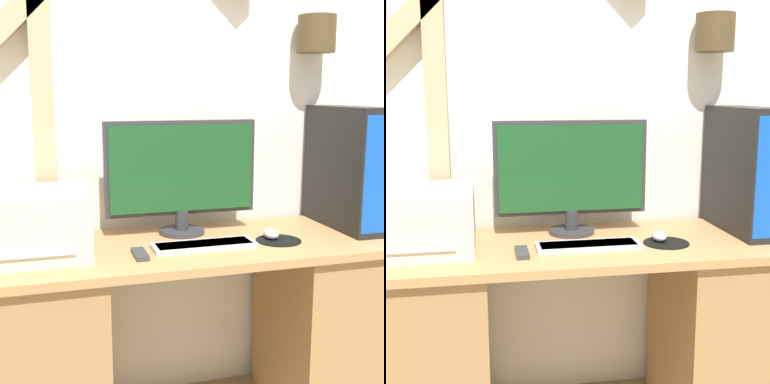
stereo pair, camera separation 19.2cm
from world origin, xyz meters
The scene contains 9 objects.
wall_back centered at (-0.01, 0.62, 1.36)m, with size 6.40×0.21×2.70m.
desk centered at (0.00, 0.28, 0.39)m, with size 1.63×0.57×0.75m.
monitor centered at (-0.01, 0.43, 0.99)m, with size 0.59×0.18×0.44m.
keyboard centered at (0.01, 0.21, 0.76)m, with size 0.37×0.11×0.02m.
mousepad centered at (0.31, 0.22, 0.76)m, with size 0.17×0.17×0.00m.
mouse centered at (0.29, 0.25, 0.78)m, with size 0.05×0.08×0.04m.
computer_tower centered at (0.67, 0.36, 1.00)m, with size 0.15×0.45×0.49m.
printer centered at (-0.58, 0.30, 0.86)m, with size 0.39×0.36×0.22m.
remote_control centered at (-0.23, 0.18, 0.76)m, with size 0.04×0.12×0.02m.
Camera 2 is at (-0.35, -1.58, 1.30)m, focal length 50.00 mm.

